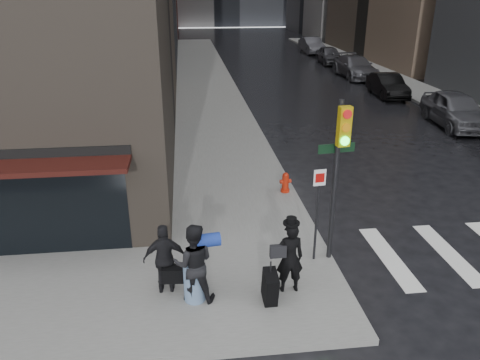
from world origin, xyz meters
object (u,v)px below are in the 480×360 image
Objects in this scene: parked_car_1 at (455,109)px; parked_car_5 at (312,45)px; man_overcoat at (286,263)px; man_jeans at (193,263)px; parked_car_3 at (355,67)px; parked_car_4 at (329,55)px; man_greycoat at (165,259)px; traffic_light at (337,162)px; fire_hydrant at (285,183)px; parked_car_2 at (388,85)px.

parked_car_1 is 26.58m from parked_car_5.
man_overcoat is 0.37× the size of parked_car_1.
parked_car_3 is at bearing -112.67° from man_jeans.
parked_car_1 reaches higher than parked_car_4.
man_greycoat is at bearing -110.93° from parked_car_4.
traffic_light is at bearing -104.86° from parked_car_5.
fire_hydrant is (1.14, 5.34, -0.47)m from man_overcoat.
traffic_light is at bearing -105.10° from parked_car_4.
parked_car_4 is at bearing 88.26° from parked_car_3.
parked_car_5 is at bearing -106.67° from man_overcoat.
parked_car_5 is at bearing 68.91° from traffic_light.
man_jeans is 0.38× the size of parked_car_5.
fire_hydrant is 16.67m from parked_car_2.
fire_hydrant is 0.15× the size of parked_car_4.
parked_car_3 is (9.38, 24.58, -1.93)m from traffic_light.
fire_hydrant is 0.14× the size of parked_car_1.
parked_car_5 is at bearing 96.19° from parked_car_1.
man_jeans is at bearing -117.72° from parked_car_3.
man_overcoat is 40.59m from parked_car_5.
parked_car_3 is at bearing -117.45° from man_greycoat.
traffic_light reaches higher than parked_car_3.
traffic_light is at bearing -156.50° from man_jeans.
man_greycoat is 6.21m from fire_hydrant.
man_jeans is at bearing -108.96° from parked_car_5.
man_greycoat is 0.37× the size of parked_car_4.
traffic_light is 5.93× the size of fire_hydrant.
parked_car_5 is (13.52, 38.70, -0.17)m from man_greycoat.
parked_car_3 is at bearing -91.53° from parked_car_5.
parked_car_5 is at bearing 90.21° from parked_car_4.
parked_car_1 is (11.06, 12.51, -0.08)m from man_overcoat.
parked_car_5 is (9.82, 33.75, 0.34)m from fire_hydrant.
parked_car_5 reaches higher than parked_car_2.
parked_car_2 is (9.09, 17.93, -2.01)m from traffic_light.
man_greycoat is 22.85m from parked_car_2.
man_jeans is 1.11× the size of man_greycoat.
traffic_light is 0.92× the size of parked_car_4.
traffic_light reaches higher than parked_car_5.
parked_car_4 is (10.78, 32.44, -0.18)m from man_overcoat.
man_greycoat reaches higher than fire_hydrant.
man_overcoat is at bearing -114.09° from parked_car_3.
man_overcoat is 0.46× the size of traffic_light.
man_jeans is 3.92m from traffic_light.
parked_car_3 is 1.13× the size of parked_car_5.
man_overcoat reaches higher than parked_car_3.
man_greycoat is at bearing -119.12° from parked_car_3.
man_greycoat reaches higher than parked_car_5.
traffic_light reaches higher than parked_car_2.
parked_car_5 is at bearing -109.05° from man_greycoat.
fire_hydrant is (3.70, 4.96, -0.51)m from man_greycoat.
parked_car_1 is 1.13× the size of parked_car_4.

